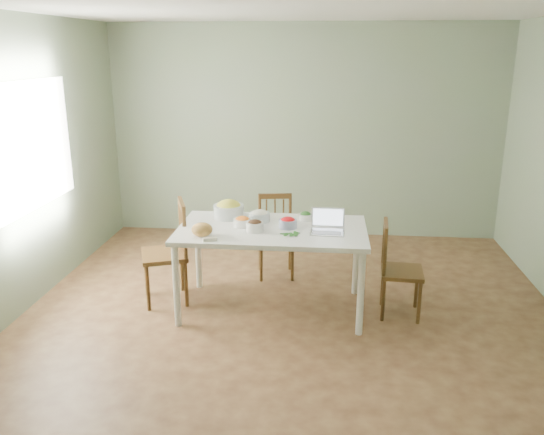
# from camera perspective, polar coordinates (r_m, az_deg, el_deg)

# --- Properties ---
(floor) EXTENTS (5.00, 5.00, 0.00)m
(floor) POSITION_cam_1_polar(r_m,az_deg,el_deg) (5.20, 1.86, -10.25)
(floor) COLOR #4B2B1C
(floor) RESTS_ON ground
(ceiling) EXTENTS (5.00, 5.00, 0.00)m
(ceiling) POSITION_cam_1_polar(r_m,az_deg,el_deg) (4.64, 2.20, 20.92)
(ceiling) COLOR white
(ceiling) RESTS_ON ground
(wall_back) EXTENTS (5.00, 0.00, 2.70)m
(wall_back) POSITION_cam_1_polar(r_m,az_deg,el_deg) (7.20, 3.33, 8.70)
(wall_back) COLOR gray
(wall_back) RESTS_ON ground
(wall_front) EXTENTS (5.00, 0.00, 2.70)m
(wall_front) POSITION_cam_1_polar(r_m,az_deg,el_deg) (2.37, -1.96, -8.65)
(wall_front) COLOR gray
(wall_front) RESTS_ON ground
(wall_left) EXTENTS (0.00, 5.00, 2.70)m
(wall_left) POSITION_cam_1_polar(r_m,az_deg,el_deg) (5.50, -25.07, 4.57)
(wall_left) COLOR gray
(wall_left) RESTS_ON ground
(window_left) EXTENTS (0.04, 1.60, 1.20)m
(window_left) POSITION_cam_1_polar(r_m,az_deg,el_deg) (5.72, -23.59, 6.71)
(window_left) COLOR white
(window_left) RESTS_ON ground
(dining_table) EXTENTS (1.72, 0.97, 0.81)m
(dining_table) POSITION_cam_1_polar(r_m,az_deg,el_deg) (5.21, 0.00, -5.30)
(dining_table) COLOR white
(dining_table) RESTS_ON floor
(chair_far) EXTENTS (0.44, 0.43, 0.88)m
(chair_far) POSITION_cam_1_polar(r_m,az_deg,el_deg) (5.97, 0.40, -2.02)
(chair_far) COLOR #3B2812
(chair_far) RESTS_ON floor
(chair_left) EXTENTS (0.55, 0.56, 1.00)m
(chair_left) POSITION_cam_1_polar(r_m,az_deg,el_deg) (5.45, -11.01, -3.54)
(chair_left) COLOR #3B2812
(chair_left) RESTS_ON floor
(chair_right) EXTENTS (0.40, 0.42, 0.89)m
(chair_right) POSITION_cam_1_polar(r_m,az_deg,el_deg) (5.23, 13.19, -5.23)
(chair_right) COLOR #3B2812
(chair_right) RESTS_ON floor
(bread_boule) EXTENTS (0.20, 0.20, 0.12)m
(bread_boule) POSITION_cam_1_polar(r_m,az_deg,el_deg) (4.88, -7.20, -1.23)
(bread_boule) COLOR #B58A3B
(bread_boule) RESTS_ON dining_table
(butter_stick) EXTENTS (0.13, 0.07, 0.03)m
(butter_stick) POSITION_cam_1_polar(r_m,az_deg,el_deg) (4.76, -6.39, -2.24)
(butter_stick) COLOR beige
(butter_stick) RESTS_ON dining_table
(bowl_squash) EXTENTS (0.32, 0.32, 0.17)m
(bowl_squash) POSITION_cam_1_polar(r_m,az_deg,el_deg) (5.38, -4.46, 0.87)
(bowl_squash) COLOR gold
(bowl_squash) RESTS_ON dining_table
(bowl_carrot) EXTENTS (0.18, 0.18, 0.09)m
(bowl_carrot) POSITION_cam_1_polar(r_m,az_deg,el_deg) (5.12, -3.06, -0.41)
(bowl_carrot) COLOR #EC5F06
(bowl_carrot) RESTS_ON dining_table
(bowl_onion) EXTENTS (0.26, 0.26, 0.11)m
(bowl_onion) POSITION_cam_1_polar(r_m,az_deg,el_deg) (5.26, -1.30, 0.17)
(bowl_onion) COLOR white
(bowl_onion) RESTS_ON dining_table
(bowl_mushroom) EXTENTS (0.20, 0.20, 0.10)m
(bowl_mushroom) POSITION_cam_1_polar(r_m,az_deg,el_deg) (4.98, -1.77, -0.83)
(bowl_mushroom) COLOR #452918
(bowl_mushroom) RESTS_ON dining_table
(bowl_redpep) EXTENTS (0.22, 0.22, 0.10)m
(bowl_redpep) POSITION_cam_1_polar(r_m,az_deg,el_deg) (5.07, 1.65, -0.53)
(bowl_redpep) COLOR #CA000E
(bowl_redpep) RESTS_ON dining_table
(bowl_broccoli) EXTENTS (0.17, 0.17, 0.08)m
(bowl_broccoli) POSITION_cam_1_polar(r_m,az_deg,el_deg) (5.30, 3.46, 0.15)
(bowl_broccoli) COLOR #255D27
(bowl_broccoli) RESTS_ON dining_table
(flatbread) EXTENTS (0.29, 0.29, 0.02)m
(flatbread) POSITION_cam_1_polar(r_m,az_deg,el_deg) (5.40, 4.73, 0.08)
(flatbread) COLOR #C3AD8C
(flatbread) RESTS_ON dining_table
(basil_bunch) EXTENTS (0.19, 0.19, 0.02)m
(basil_bunch) POSITION_cam_1_polar(r_m,az_deg,el_deg) (4.91, 1.79, -1.60)
(basil_bunch) COLOR #204A1C
(basil_bunch) RESTS_ON dining_table
(laptop) EXTENTS (0.31, 0.27, 0.21)m
(laptop) POSITION_cam_1_polar(r_m,az_deg,el_deg) (4.93, 5.71, -0.46)
(laptop) COLOR silver
(laptop) RESTS_ON dining_table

